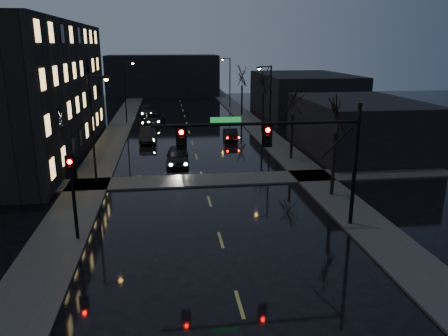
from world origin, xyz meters
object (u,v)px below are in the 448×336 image
object	(u,v)px
oncoming_car_a	(177,156)
lead_car	(230,134)
oncoming_car_d	(147,111)
oncoming_car_b	(148,135)
oncoming_car_c	(154,119)

from	to	relation	value
oncoming_car_a	lead_car	world-z (taller)	oncoming_car_a
oncoming_car_a	oncoming_car_d	distance (m)	28.10
oncoming_car_b	oncoming_car_d	bearing A→B (deg)	93.34
oncoming_car_c	oncoming_car_d	bearing A→B (deg)	103.57
oncoming_car_b	lead_car	world-z (taller)	oncoming_car_b
oncoming_car_a	oncoming_car_b	bearing A→B (deg)	108.18
oncoming_car_a	oncoming_car_b	xyz separation A→B (m)	(-2.81, 9.82, -0.01)
oncoming_car_c	oncoming_car_a	bearing A→B (deg)	-78.53
oncoming_car_c	lead_car	distance (m)	13.81
oncoming_car_a	oncoming_car_b	world-z (taller)	oncoming_car_a
oncoming_car_a	oncoming_car_c	world-z (taller)	oncoming_car_a
oncoming_car_a	oncoming_car_c	bearing A→B (deg)	98.99
oncoming_car_a	oncoming_car_d	xyz separation A→B (m)	(-3.58, 27.87, -0.07)
oncoming_car_d	oncoming_car_a	bearing A→B (deg)	-86.55
oncoming_car_b	oncoming_car_d	distance (m)	18.07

